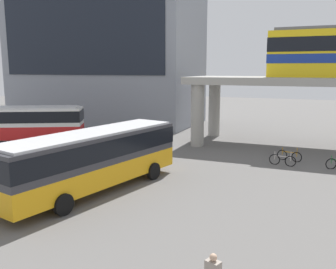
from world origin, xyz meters
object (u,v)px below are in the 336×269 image
(station_building, at_px, (104,32))
(bicycle_orange, at_px, (289,156))
(bus_main, at_px, (94,155))
(bus_secondary, at_px, (17,121))
(bicycle_silver, at_px, (282,160))

(station_building, bearing_deg, bicycle_orange, -28.58)
(bus_main, distance_m, bicycle_orange, 14.23)
(bus_main, relative_size, bus_secondary, 1.03)
(bus_main, xyz_separation_m, bicycle_silver, (8.70, 9.37, -1.63))
(bicycle_silver, bearing_deg, bicycle_orange, 77.55)
(bus_secondary, bearing_deg, bus_main, -31.94)
(bicycle_orange, bearing_deg, bus_main, -129.72)
(station_building, bearing_deg, bicycle_silver, -31.80)
(bus_main, bearing_deg, bicycle_silver, 47.12)
(bicycle_silver, bearing_deg, bus_secondary, -177.27)
(bus_secondary, xyz_separation_m, bicycle_silver, (22.05, 1.05, -1.63))
(bus_secondary, distance_m, bicycle_silver, 22.14)
(bus_secondary, relative_size, bicycle_orange, 6.32)
(station_building, bearing_deg, bus_secondary, -89.06)
(bus_main, bearing_deg, bicycle_orange, 50.28)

